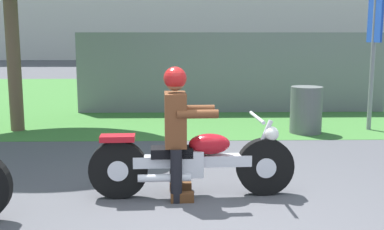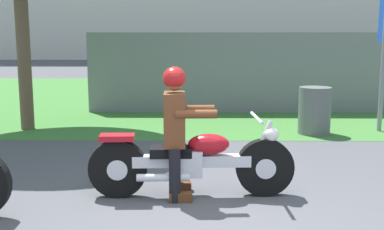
{
  "view_description": "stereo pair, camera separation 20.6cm",
  "coord_description": "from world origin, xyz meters",
  "px_view_note": "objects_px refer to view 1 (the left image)",
  "views": [
    {
      "loc": [
        -0.34,
        -3.86,
        1.68
      ],
      "look_at": [
        -0.22,
        1.2,
        0.85
      ],
      "focal_mm": 44.05,
      "sensor_mm": 36.0,
      "label": 1
    },
    {
      "loc": [
        -0.14,
        -3.86,
        1.68
      ],
      "look_at": [
        -0.22,
        1.2,
        0.85
      ],
      "focal_mm": 44.05,
      "sensor_mm": 36.0,
      "label": 2
    }
  ],
  "objects_px": {
    "motorcycle_lead": "(193,161)",
    "trash_can": "(306,110)",
    "rider_lead": "(177,122)",
    "sign_banner": "(374,35)"
  },
  "relations": [
    {
      "from": "rider_lead",
      "to": "trash_can",
      "type": "relative_size",
      "value": 1.67
    },
    {
      "from": "motorcycle_lead",
      "to": "trash_can",
      "type": "relative_size",
      "value": 2.64
    },
    {
      "from": "motorcycle_lead",
      "to": "sign_banner",
      "type": "bearing_deg",
      "value": 44.54
    },
    {
      "from": "motorcycle_lead",
      "to": "rider_lead",
      "type": "xyz_separation_m",
      "value": [
        -0.17,
        -0.01,
        0.43
      ]
    },
    {
      "from": "rider_lead",
      "to": "sign_banner",
      "type": "relative_size",
      "value": 0.53
    },
    {
      "from": "motorcycle_lead",
      "to": "trash_can",
      "type": "xyz_separation_m",
      "value": [
        2.1,
        3.37,
        0.03
      ]
    },
    {
      "from": "rider_lead",
      "to": "motorcycle_lead",
      "type": "bearing_deg",
      "value": -0.86
    },
    {
      "from": "rider_lead",
      "to": "trash_can",
      "type": "bearing_deg",
      "value": 53.34
    },
    {
      "from": "motorcycle_lead",
      "to": "sign_banner",
      "type": "relative_size",
      "value": 0.84
    },
    {
      "from": "trash_can",
      "to": "sign_banner",
      "type": "bearing_deg",
      "value": 11.61
    }
  ]
}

